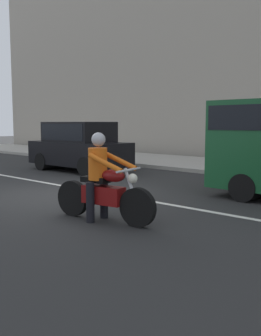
# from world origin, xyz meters

# --- Properties ---
(ground_plane) EXTENTS (80.00, 80.00, 0.00)m
(ground_plane) POSITION_xyz_m (0.00, 0.00, 0.00)
(ground_plane) COLOR #272727
(sidewalk_slab) EXTENTS (40.00, 4.40, 0.14)m
(sidewalk_slab) POSITION_xyz_m (0.00, 8.00, 0.07)
(sidewalk_slab) COLOR #A8A399
(sidewalk_slab) RESTS_ON ground_plane
(lane_marking_stripe) EXTENTS (18.00, 0.14, 0.01)m
(lane_marking_stripe) POSITION_xyz_m (-0.05, 0.90, 0.00)
(lane_marking_stripe) COLOR silver
(lane_marking_stripe) RESTS_ON ground_plane
(motorcycle_with_rider_orange_stripe) EXTENTS (2.13, 0.74, 1.59)m
(motorcycle_with_rider_orange_stripe) POSITION_xyz_m (2.61, -1.03, 0.65)
(motorcycle_with_rider_orange_stripe) COLOR black
(motorcycle_with_rider_orange_stripe) RESTS_ON ground_plane
(parked_hatchback_black) EXTENTS (4.01, 1.76, 1.80)m
(parked_hatchback_black) POSITION_xyz_m (-3.32, 3.41, 0.94)
(parked_hatchback_black) COLOR black
(parked_hatchback_black) RESTS_ON ground_plane
(street_sign_post) EXTENTS (0.44, 0.08, 2.45)m
(street_sign_post) POSITION_xyz_m (1.17, 7.68, 1.63)
(street_sign_post) COLOR gray
(street_sign_post) RESTS_ON sidewalk_slab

